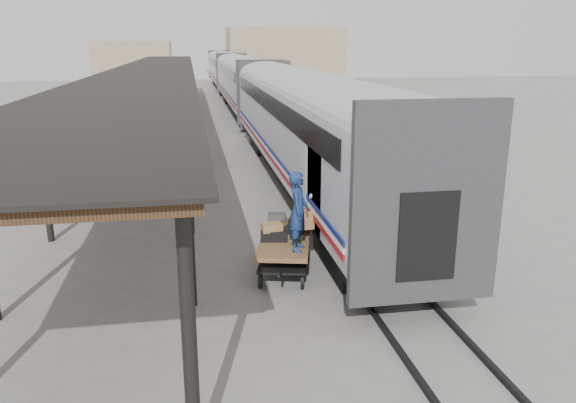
# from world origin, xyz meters

# --- Properties ---
(ground) EXTENTS (160.00, 160.00, 0.00)m
(ground) POSITION_xyz_m (0.00, 0.00, 0.00)
(ground) COLOR slate
(ground) RESTS_ON ground
(train) EXTENTS (3.45, 76.01, 4.01)m
(train) POSITION_xyz_m (3.19, 33.79, 2.69)
(train) COLOR silver
(train) RESTS_ON ground
(canopy) EXTENTS (4.90, 64.30, 4.15)m
(canopy) POSITION_xyz_m (-3.40, 24.00, 4.00)
(canopy) COLOR #422B19
(canopy) RESTS_ON ground
(rails) EXTENTS (1.54, 150.00, 0.12)m
(rails) POSITION_xyz_m (3.20, 34.00, 0.06)
(rails) COLOR black
(rails) RESTS_ON ground
(building_far) EXTENTS (18.00, 10.00, 8.00)m
(building_far) POSITION_xyz_m (14.00, 78.00, 4.00)
(building_far) COLOR tan
(building_far) RESTS_ON ground
(building_left) EXTENTS (12.00, 8.00, 6.00)m
(building_left) POSITION_xyz_m (-10.00, 82.00, 3.00)
(building_left) COLOR tan
(building_left) RESTS_ON ground
(baggage_cart) EXTENTS (1.77, 2.62, 0.86)m
(baggage_cart) POSITION_xyz_m (0.97, -0.52, 0.65)
(baggage_cart) COLOR brown
(baggage_cart) RESTS_ON ground
(suitcase_stack) EXTENTS (1.39, 1.14, 0.58)m
(suitcase_stack) POSITION_xyz_m (0.94, -0.16, 1.05)
(suitcase_stack) COLOR #3B3C3E
(suitcase_stack) RESTS_ON baggage_cart
(luggage_tug) EXTENTS (1.30, 1.71, 1.34)m
(luggage_tug) POSITION_xyz_m (-1.35, 13.94, 0.61)
(luggage_tug) COLOR maroon
(luggage_tug) RESTS_ON ground
(porter) EXTENTS (0.66, 0.81, 1.92)m
(porter) POSITION_xyz_m (1.20, -1.17, 1.82)
(porter) COLOR navy
(porter) RESTS_ON baggage_cart
(pedestrian) EXTENTS (1.22, 0.68, 1.96)m
(pedestrian) POSITION_xyz_m (-3.64, 16.13, 0.98)
(pedestrian) COLOR black
(pedestrian) RESTS_ON ground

